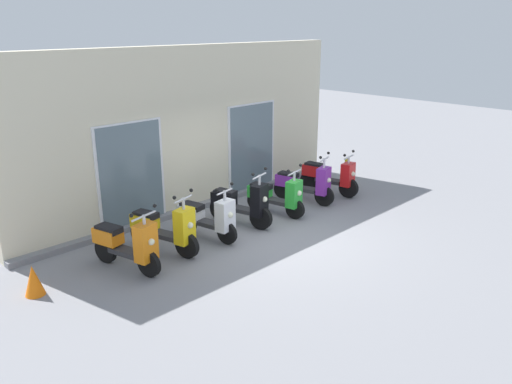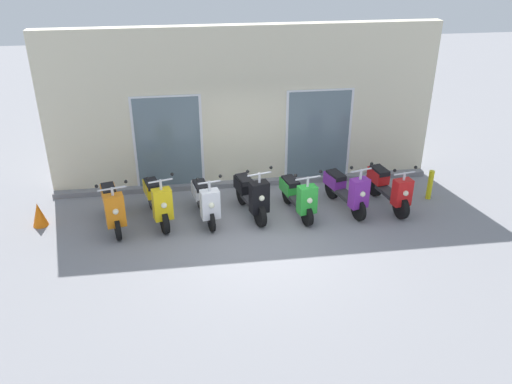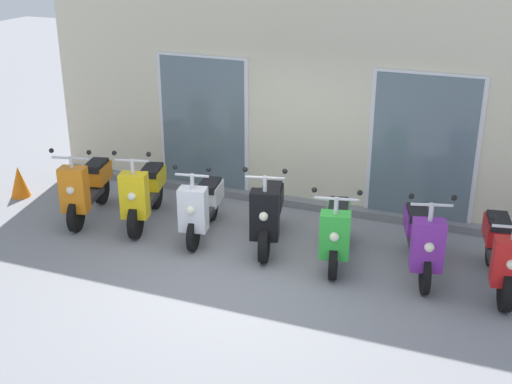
{
  "view_description": "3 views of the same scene",
  "coord_description": "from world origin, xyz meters",
  "px_view_note": "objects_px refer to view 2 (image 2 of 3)",
  "views": [
    {
      "loc": [
        -7.18,
        -6.71,
        4.23
      ],
      "look_at": [
        -0.02,
        0.48,
        0.85
      ],
      "focal_mm": 35.91,
      "sensor_mm": 36.0,
      "label": 1
    },
    {
      "loc": [
        -1.35,
        -9.22,
        5.77
      ],
      "look_at": [
        -0.0,
        0.46,
        0.78
      ],
      "focal_mm": 37.5,
      "sensor_mm": 36.0,
      "label": 2
    },
    {
      "loc": [
        2.9,
        -7.01,
        4.21
      ],
      "look_at": [
        -0.15,
        0.7,
        0.86
      ],
      "focal_mm": 46.61,
      "sensor_mm": 36.0,
      "label": 3
    }
  ],
  "objects_px": {
    "scooter_yellow": "(158,201)",
    "scooter_white": "(205,200)",
    "scooter_black": "(251,195)",
    "scooter_green": "(298,196)",
    "traffic_cone": "(39,214)",
    "scooter_purple": "(346,189)",
    "scooter_red": "(389,188)",
    "curb_bollard": "(430,185)",
    "scooter_orange": "(112,206)"
  },
  "relations": [
    {
      "from": "scooter_yellow",
      "to": "scooter_white",
      "type": "height_order",
      "value": "scooter_yellow"
    },
    {
      "from": "scooter_black",
      "to": "scooter_green",
      "type": "relative_size",
      "value": 1.04
    },
    {
      "from": "scooter_black",
      "to": "traffic_cone",
      "type": "relative_size",
      "value": 2.95
    },
    {
      "from": "scooter_white",
      "to": "scooter_purple",
      "type": "distance_m",
      "value": 3.1
    },
    {
      "from": "scooter_yellow",
      "to": "scooter_purple",
      "type": "relative_size",
      "value": 1.02
    },
    {
      "from": "scooter_red",
      "to": "scooter_green",
      "type": "bearing_deg",
      "value": -178.24
    },
    {
      "from": "traffic_cone",
      "to": "curb_bollard",
      "type": "height_order",
      "value": "curb_bollard"
    },
    {
      "from": "scooter_yellow",
      "to": "scooter_green",
      "type": "distance_m",
      "value": 3.0
    },
    {
      "from": "scooter_yellow",
      "to": "scooter_red",
      "type": "distance_m",
      "value": 5.07
    },
    {
      "from": "scooter_green",
      "to": "scooter_red",
      "type": "distance_m",
      "value": 2.07
    },
    {
      "from": "scooter_white",
      "to": "scooter_purple",
      "type": "relative_size",
      "value": 0.96
    },
    {
      "from": "scooter_orange",
      "to": "scooter_green",
      "type": "height_order",
      "value": "scooter_orange"
    },
    {
      "from": "scooter_yellow",
      "to": "scooter_white",
      "type": "relative_size",
      "value": 1.07
    },
    {
      "from": "scooter_yellow",
      "to": "scooter_purple",
      "type": "height_order",
      "value": "scooter_yellow"
    },
    {
      "from": "scooter_black",
      "to": "scooter_orange",
      "type": "bearing_deg",
      "value": -177.44
    },
    {
      "from": "scooter_purple",
      "to": "scooter_red",
      "type": "distance_m",
      "value": 0.97
    },
    {
      "from": "scooter_purple",
      "to": "curb_bollard",
      "type": "height_order",
      "value": "scooter_purple"
    },
    {
      "from": "scooter_black",
      "to": "scooter_green",
      "type": "height_order",
      "value": "scooter_black"
    },
    {
      "from": "traffic_cone",
      "to": "scooter_white",
      "type": "bearing_deg",
      "value": -3.68
    },
    {
      "from": "scooter_orange",
      "to": "scooter_white",
      "type": "bearing_deg",
      "value": 2.42
    },
    {
      "from": "scooter_green",
      "to": "scooter_yellow",
      "type": "bearing_deg",
      "value": 177.63
    },
    {
      "from": "scooter_yellow",
      "to": "scooter_white",
      "type": "xyz_separation_m",
      "value": [
        1.0,
        -0.08,
        -0.01
      ]
    },
    {
      "from": "scooter_yellow",
      "to": "scooter_black",
      "type": "relative_size",
      "value": 1.03
    },
    {
      "from": "scooter_orange",
      "to": "scooter_yellow",
      "type": "bearing_deg",
      "value": 9.88
    },
    {
      "from": "scooter_yellow",
      "to": "scooter_red",
      "type": "xyz_separation_m",
      "value": [
        5.07,
        -0.06,
        -0.02
      ]
    },
    {
      "from": "scooter_orange",
      "to": "scooter_yellow",
      "type": "height_order",
      "value": "scooter_yellow"
    },
    {
      "from": "curb_bollard",
      "to": "scooter_yellow",
      "type": "bearing_deg",
      "value": -178.3
    },
    {
      "from": "scooter_red",
      "to": "traffic_cone",
      "type": "xyz_separation_m",
      "value": [
        -7.54,
        0.21,
        -0.21
      ]
    },
    {
      "from": "scooter_white",
      "to": "curb_bollard",
      "type": "distance_m",
      "value": 5.16
    },
    {
      "from": "scooter_green",
      "to": "scooter_purple",
      "type": "relative_size",
      "value": 0.95
    },
    {
      "from": "scooter_red",
      "to": "curb_bollard",
      "type": "xyz_separation_m",
      "value": [
        1.08,
        0.24,
        -0.12
      ]
    },
    {
      "from": "scooter_orange",
      "to": "scooter_black",
      "type": "relative_size",
      "value": 0.99
    },
    {
      "from": "curb_bollard",
      "to": "scooter_purple",
      "type": "bearing_deg",
      "value": -173.42
    },
    {
      "from": "scooter_green",
      "to": "scooter_white",
      "type": "bearing_deg",
      "value": 178.69
    },
    {
      "from": "scooter_white",
      "to": "scooter_red",
      "type": "height_order",
      "value": "scooter_white"
    },
    {
      "from": "scooter_red",
      "to": "scooter_orange",
      "type": "bearing_deg",
      "value": -179.05
    },
    {
      "from": "scooter_black",
      "to": "scooter_red",
      "type": "height_order",
      "value": "scooter_black"
    },
    {
      "from": "scooter_white",
      "to": "scooter_green",
      "type": "bearing_deg",
      "value": -1.31
    },
    {
      "from": "traffic_cone",
      "to": "scooter_green",
      "type": "bearing_deg",
      "value": -2.82
    },
    {
      "from": "curb_bollard",
      "to": "scooter_orange",
      "type": "bearing_deg",
      "value": -177.24
    },
    {
      "from": "scooter_purple",
      "to": "curb_bollard",
      "type": "relative_size",
      "value": 2.22
    },
    {
      "from": "scooter_orange",
      "to": "scooter_purple",
      "type": "height_order",
      "value": "scooter_purple"
    },
    {
      "from": "traffic_cone",
      "to": "curb_bollard",
      "type": "distance_m",
      "value": 8.63
    },
    {
      "from": "scooter_black",
      "to": "scooter_purple",
      "type": "xyz_separation_m",
      "value": [
        2.1,
        -0.03,
        0.0
      ]
    },
    {
      "from": "scooter_yellow",
      "to": "scooter_black",
      "type": "bearing_deg",
      "value": -0.83
    },
    {
      "from": "curb_bollard",
      "to": "scooter_white",
      "type": "bearing_deg",
      "value": -177.11
    },
    {
      "from": "scooter_black",
      "to": "scooter_green",
      "type": "xyz_separation_m",
      "value": [
        1.0,
        -0.09,
        -0.03
      ]
    },
    {
      "from": "scooter_orange",
      "to": "traffic_cone",
      "type": "distance_m",
      "value": 1.61
    },
    {
      "from": "scooter_white",
      "to": "scooter_purple",
      "type": "height_order",
      "value": "scooter_purple"
    },
    {
      "from": "scooter_green",
      "to": "curb_bollard",
      "type": "distance_m",
      "value": 3.17
    }
  ]
}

